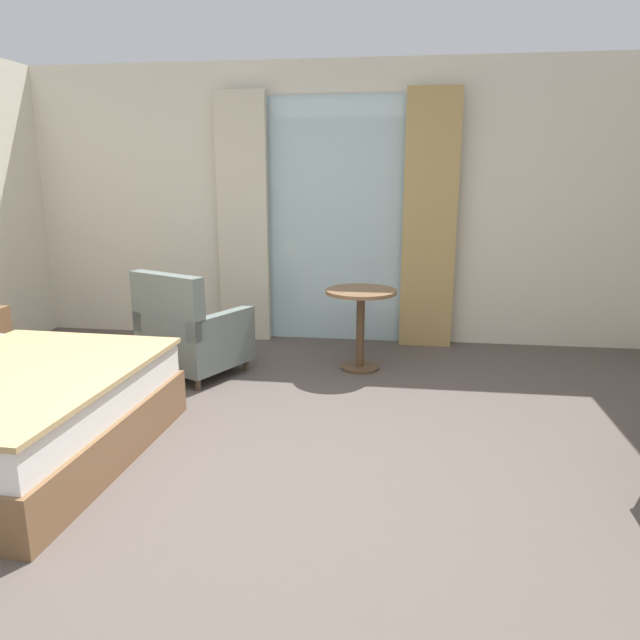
% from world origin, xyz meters
% --- Properties ---
extents(ground, '(6.62, 6.56, 0.10)m').
position_xyz_m(ground, '(0.00, 0.00, -0.05)').
color(ground, '#564C47').
extents(wall_back, '(6.22, 0.12, 2.66)m').
position_xyz_m(wall_back, '(0.00, 3.02, 1.33)').
color(wall_back, silver).
rests_on(wall_back, ground).
extents(balcony_glass_door, '(1.34, 0.02, 2.34)m').
position_xyz_m(balcony_glass_door, '(0.05, 2.94, 1.17)').
color(balcony_glass_door, silver).
rests_on(balcony_glass_door, ground).
extents(curtain_panel_left, '(0.49, 0.10, 2.38)m').
position_xyz_m(curtain_panel_left, '(-0.84, 2.84, 1.19)').
color(curtain_panel_left, beige).
rests_on(curtain_panel_left, ground).
extents(curtain_panel_right, '(0.50, 0.10, 2.38)m').
position_xyz_m(curtain_panel_right, '(0.95, 2.84, 1.19)').
color(curtain_panel_right, tan).
rests_on(curtain_panel_right, ground).
extents(armchair_by_window, '(0.93, 0.92, 0.88)m').
position_xyz_m(armchair_by_window, '(-0.99, 1.66, 0.35)').
color(armchair_by_window, slate).
rests_on(armchair_by_window, ground).
extents(round_cafe_table, '(0.59, 0.59, 0.69)m').
position_xyz_m(round_cafe_table, '(0.37, 2.02, 0.50)').
color(round_cafe_table, brown).
rests_on(round_cafe_table, ground).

